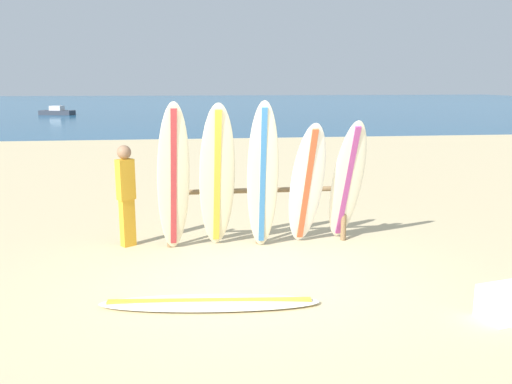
{
  "coord_description": "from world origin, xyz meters",
  "views": [
    {
      "loc": [
        -0.85,
        -6.7,
        2.55
      ],
      "look_at": [
        0.28,
        1.84,
        0.79
      ],
      "focal_mm": 37.66,
      "sensor_mm": 36.0,
      "label": 1
    }
  ],
  "objects_px": {
    "surfboard_leaning_center_left": "(263,177)",
    "surfboard_rack": "(258,203)",
    "surfboard_leaning_center_right": "(347,183)",
    "surfboard_leaning_left": "(217,178)",
    "small_boat_offshore": "(57,112)",
    "surfboard_leaning_center": "(307,186)",
    "beachgoer_standing": "(126,191)",
    "surfboard_lying_on_sand": "(210,303)",
    "surfboard_leaning_far_left": "(173,179)",
    "cooler_box": "(509,302)"
  },
  "relations": [
    {
      "from": "surfboard_rack",
      "to": "surfboard_leaning_center_left",
      "type": "height_order",
      "value": "surfboard_leaning_center_left"
    },
    {
      "from": "surfboard_leaning_center",
      "to": "small_boat_offshore",
      "type": "xyz_separation_m",
      "value": [
        -11.79,
        36.39,
        -0.75
      ]
    },
    {
      "from": "surfboard_rack",
      "to": "surfboard_leaning_far_left",
      "type": "xyz_separation_m",
      "value": [
        -1.32,
        -0.36,
        0.49
      ]
    },
    {
      "from": "surfboard_leaning_far_left",
      "to": "surfboard_leaning_left",
      "type": "relative_size",
      "value": 1.01
    },
    {
      "from": "small_boat_offshore",
      "to": "beachgoer_standing",
      "type": "bearing_deg",
      "value": -75.86
    },
    {
      "from": "surfboard_lying_on_sand",
      "to": "surfboard_leaning_center_left",
      "type": "bearing_deg",
      "value": 65.07
    },
    {
      "from": "surfboard_leaning_center",
      "to": "cooler_box",
      "type": "height_order",
      "value": "surfboard_leaning_center"
    },
    {
      "from": "surfboard_leaning_center_left",
      "to": "surfboard_leaning_center_right",
      "type": "height_order",
      "value": "surfboard_leaning_center_left"
    },
    {
      "from": "surfboard_leaning_center_left",
      "to": "surfboard_rack",
      "type": "bearing_deg",
      "value": 90.62
    },
    {
      "from": "surfboard_leaning_center_left",
      "to": "cooler_box",
      "type": "xyz_separation_m",
      "value": [
        2.35,
        -2.69,
        -0.98
      ]
    },
    {
      "from": "surfboard_leaning_center",
      "to": "cooler_box",
      "type": "xyz_separation_m",
      "value": [
        1.66,
        -2.74,
        -0.82
      ]
    },
    {
      "from": "surfboard_leaning_far_left",
      "to": "beachgoer_standing",
      "type": "xyz_separation_m",
      "value": [
        -0.75,
        0.5,
        -0.27
      ]
    },
    {
      "from": "surfboard_leaning_far_left",
      "to": "surfboard_leaning_left",
      "type": "xyz_separation_m",
      "value": [
        0.65,
        0.06,
        -0.01
      ]
    },
    {
      "from": "surfboard_leaning_center_right",
      "to": "beachgoer_standing",
      "type": "height_order",
      "value": "surfboard_leaning_center_right"
    },
    {
      "from": "surfboard_leaning_left",
      "to": "surfboard_leaning_center",
      "type": "xyz_separation_m",
      "value": [
        1.36,
        -0.09,
        -0.14
      ]
    },
    {
      "from": "surfboard_leaning_center_left",
      "to": "cooler_box",
      "type": "relative_size",
      "value": 3.86
    },
    {
      "from": "surfboard_leaning_far_left",
      "to": "surfboard_leaning_center_left",
      "type": "relative_size",
      "value": 1.0
    },
    {
      "from": "surfboard_leaning_far_left",
      "to": "surfboard_lying_on_sand",
      "type": "bearing_deg",
      "value": -78.09
    },
    {
      "from": "surfboard_leaning_left",
      "to": "surfboard_leaning_center_right",
      "type": "bearing_deg",
      "value": 0.28
    },
    {
      "from": "surfboard_lying_on_sand",
      "to": "beachgoer_standing",
      "type": "xyz_separation_m",
      "value": [
        -1.17,
        2.51,
        0.85
      ]
    },
    {
      "from": "surfboard_leaning_center_right",
      "to": "small_boat_offshore",
      "type": "distance_m",
      "value": 38.38
    },
    {
      "from": "surfboard_rack",
      "to": "small_boat_offshore",
      "type": "bearing_deg",
      "value": 107.13
    },
    {
      "from": "small_boat_offshore",
      "to": "cooler_box",
      "type": "height_order",
      "value": "small_boat_offshore"
    },
    {
      "from": "surfboard_leaning_center_right",
      "to": "cooler_box",
      "type": "relative_size",
      "value": 3.38
    },
    {
      "from": "surfboard_leaning_center_left",
      "to": "surfboard_leaning_center",
      "type": "relative_size",
      "value": 1.15
    },
    {
      "from": "surfboard_rack",
      "to": "surfboard_leaning_center_right",
      "type": "height_order",
      "value": "surfboard_leaning_center_right"
    },
    {
      "from": "surfboard_leaning_left",
      "to": "surfboard_leaning_center_left",
      "type": "xyz_separation_m",
      "value": [
        0.67,
        -0.14,
        0.02
      ]
    },
    {
      "from": "surfboard_leaning_center_right",
      "to": "beachgoer_standing",
      "type": "distance_m",
      "value": 3.45
    },
    {
      "from": "surfboard_rack",
      "to": "cooler_box",
      "type": "distance_m",
      "value": 3.94
    },
    {
      "from": "surfboard_rack",
      "to": "surfboard_leaning_left",
      "type": "distance_m",
      "value": 0.87
    },
    {
      "from": "surfboard_leaning_left",
      "to": "beachgoer_standing",
      "type": "relative_size",
      "value": 1.42
    },
    {
      "from": "surfboard_rack",
      "to": "surfboard_lying_on_sand",
      "type": "height_order",
      "value": "surfboard_rack"
    },
    {
      "from": "surfboard_leaning_center",
      "to": "surfboard_leaning_far_left",
      "type": "bearing_deg",
      "value": 179.34
    },
    {
      "from": "beachgoer_standing",
      "to": "small_boat_offshore",
      "type": "xyz_separation_m",
      "value": [
        -9.03,
        35.86,
        -0.63
      ]
    },
    {
      "from": "surfboard_leaning_far_left",
      "to": "surfboard_leaning_center",
      "type": "relative_size",
      "value": 1.15
    },
    {
      "from": "surfboard_leaning_left",
      "to": "surfboard_lying_on_sand",
      "type": "xyz_separation_m",
      "value": [
        -0.22,
        -2.07,
        -1.11
      ]
    },
    {
      "from": "surfboard_leaning_left",
      "to": "cooler_box",
      "type": "bearing_deg",
      "value": -43.07
    },
    {
      "from": "surfboard_lying_on_sand",
      "to": "surfboard_rack",
      "type": "bearing_deg",
      "value": 69.28
    },
    {
      "from": "surfboard_leaning_center",
      "to": "surfboard_leaning_center_right",
      "type": "bearing_deg",
      "value": 8.29
    },
    {
      "from": "surfboard_leaning_center_left",
      "to": "surfboard_leaning_center_right",
      "type": "relative_size",
      "value": 1.14
    },
    {
      "from": "surfboard_leaning_center_left",
      "to": "surfboard_leaning_center",
      "type": "xyz_separation_m",
      "value": [
        0.69,
        0.05,
        -0.15
      ]
    },
    {
      "from": "surfboard_rack",
      "to": "surfboard_leaning_center",
      "type": "relative_size",
      "value": 1.45
    },
    {
      "from": "surfboard_leaning_center_left",
      "to": "beachgoer_standing",
      "type": "distance_m",
      "value": 2.17
    },
    {
      "from": "surfboard_rack",
      "to": "surfboard_leaning_center",
      "type": "height_order",
      "value": "surfboard_leaning_center"
    },
    {
      "from": "surfboard_lying_on_sand",
      "to": "surfboard_leaning_center",
      "type": "bearing_deg",
      "value": 51.36
    },
    {
      "from": "surfboard_leaning_left",
      "to": "small_boat_offshore",
      "type": "bearing_deg",
      "value": 106.03
    },
    {
      "from": "surfboard_leaning_left",
      "to": "surfboard_leaning_center",
      "type": "height_order",
      "value": "surfboard_leaning_left"
    },
    {
      "from": "small_boat_offshore",
      "to": "surfboard_leaning_center_left",
      "type": "bearing_deg",
      "value": -73.05
    },
    {
      "from": "surfboard_leaning_center",
      "to": "surfboard_lying_on_sand",
      "type": "bearing_deg",
      "value": -128.64
    },
    {
      "from": "surfboard_rack",
      "to": "surfboard_leaning_left",
      "type": "height_order",
      "value": "surfboard_leaning_left"
    }
  ]
}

